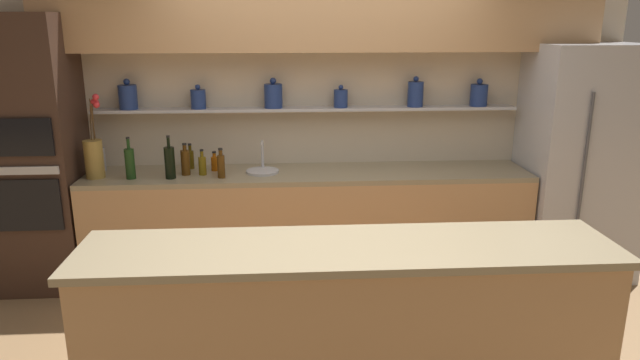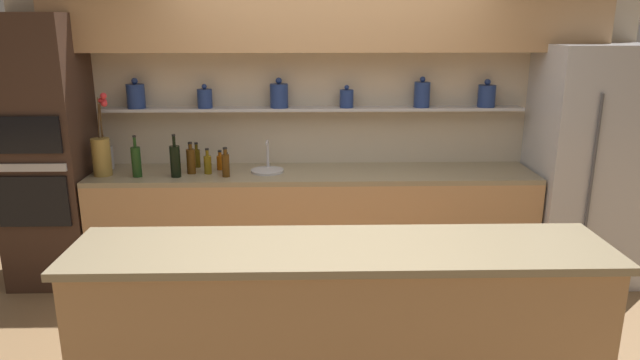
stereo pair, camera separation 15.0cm
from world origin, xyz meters
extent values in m
plane|color=olive|center=(0.00, 0.00, 0.00)|extent=(12.00, 12.00, 0.00)
cube|color=beige|center=(0.00, 1.60, 1.30)|extent=(5.20, 0.10, 2.60)
cube|color=#B7B7BC|center=(-0.12, 1.46, 1.41)|extent=(3.53, 0.18, 0.02)
cylinder|color=navy|center=(-1.58, 1.45, 1.52)|extent=(0.15, 0.15, 0.20)
sphere|color=navy|center=(-1.58, 1.45, 1.64)|extent=(0.05, 0.05, 0.05)
cylinder|color=navy|center=(-1.01, 1.45, 1.50)|extent=(0.12, 0.12, 0.16)
sphere|color=navy|center=(-1.01, 1.45, 1.60)|extent=(0.04, 0.04, 0.04)
cylinder|color=navy|center=(-0.40, 1.45, 1.52)|extent=(0.15, 0.15, 0.20)
sphere|color=navy|center=(-0.40, 1.45, 1.64)|extent=(0.05, 0.05, 0.05)
cylinder|color=navy|center=(0.16, 1.45, 1.49)|extent=(0.12, 0.12, 0.15)
sphere|color=navy|center=(0.16, 1.45, 1.59)|extent=(0.04, 0.04, 0.04)
cylinder|color=navy|center=(0.79, 1.45, 1.52)|extent=(0.13, 0.13, 0.21)
sphere|color=navy|center=(0.79, 1.45, 1.65)|extent=(0.05, 0.05, 0.05)
cylinder|color=navy|center=(1.34, 1.45, 1.51)|extent=(0.15, 0.15, 0.18)
sphere|color=navy|center=(1.34, 1.45, 1.63)|extent=(0.05, 0.05, 0.05)
cube|color=tan|center=(0.00, 1.38, 2.09)|extent=(4.42, 0.34, 0.42)
cube|color=tan|center=(-0.12, 1.24, 0.44)|extent=(3.63, 0.62, 0.88)
cube|color=gray|center=(-0.12, 1.24, 0.90)|extent=(3.63, 0.62, 0.04)
cube|color=tan|center=(0.00, -0.62, 0.49)|extent=(2.68, 0.55, 0.98)
cube|color=gray|center=(0.00, -0.62, 1.00)|extent=(2.74, 0.61, 0.04)
cube|color=#B7B7BC|center=(2.16, 1.20, 0.97)|extent=(0.88, 0.70, 1.95)
cylinder|color=#4C4C51|center=(2.00, 0.83, 1.07)|extent=(0.02, 0.02, 1.07)
cube|color=#3D281E|center=(-2.28, 1.24, 1.09)|extent=(0.65, 0.62, 2.18)
cube|color=black|center=(-2.28, 0.92, 0.78)|extent=(0.55, 0.02, 0.40)
cube|color=black|center=(-2.28, 0.92, 1.30)|extent=(0.55, 0.02, 0.28)
cube|color=#B7B7BC|center=(-2.28, 0.92, 1.05)|extent=(0.57, 0.02, 0.06)
cylinder|color=olive|center=(-1.81, 1.17, 1.07)|extent=(0.15, 0.15, 0.30)
cylinder|color=#4C3319|center=(-1.79, 1.20, 1.36)|extent=(0.02, 0.01, 0.29)
sphere|color=red|center=(-1.77, 1.23, 1.51)|extent=(0.05, 0.05, 0.05)
cylinder|color=#4C3319|center=(-1.79, 1.17, 1.39)|extent=(0.02, 0.09, 0.33)
sphere|color=red|center=(-1.75, 1.18, 1.56)|extent=(0.05, 0.05, 0.05)
cylinder|color=#4C3319|center=(-1.79, 1.18, 1.36)|extent=(0.02, 0.03, 0.27)
sphere|color=red|center=(-1.76, 1.20, 1.49)|extent=(0.05, 0.05, 0.05)
cylinder|color=#4C3319|center=(-1.81, 1.18, 1.37)|extent=(0.04, 0.03, 0.29)
sphere|color=red|center=(-1.78, 1.21, 1.52)|extent=(0.04, 0.04, 0.04)
cylinder|color=#B7B7BC|center=(-0.50, 1.24, 0.93)|extent=(0.27, 0.27, 0.02)
cylinder|color=#B7B7BC|center=(-0.50, 1.34, 1.05)|extent=(0.02, 0.02, 0.22)
cylinder|color=#B7B7BC|center=(-0.50, 1.28, 1.16)|extent=(0.02, 0.12, 0.02)
cylinder|color=brown|center=(-0.98, 1.20, 0.99)|extent=(0.06, 0.06, 0.15)
cylinder|color=brown|center=(-0.98, 1.20, 1.09)|extent=(0.03, 0.03, 0.05)
cylinder|color=black|center=(-0.98, 1.20, 1.12)|extent=(0.03, 0.03, 0.01)
cylinder|color=gray|center=(-1.82, 1.38, 1.02)|extent=(0.07, 0.07, 0.19)
cylinder|color=gray|center=(-1.82, 1.38, 1.14)|extent=(0.03, 0.03, 0.04)
cylinder|color=black|center=(-1.82, 1.38, 1.17)|extent=(0.03, 0.03, 0.01)
cylinder|color=#193814|center=(-1.52, 1.12, 1.04)|extent=(0.07, 0.07, 0.24)
cylinder|color=#193814|center=(-1.52, 1.12, 1.20)|extent=(0.02, 0.02, 0.08)
cylinder|color=black|center=(-1.52, 1.12, 1.25)|extent=(0.03, 0.03, 0.01)
cylinder|color=#4C2D0C|center=(-0.82, 1.10, 1.01)|extent=(0.06, 0.06, 0.18)
cylinder|color=#4C2D0C|center=(-0.82, 1.10, 1.12)|extent=(0.03, 0.03, 0.04)
cylinder|color=black|center=(-0.82, 1.10, 1.15)|extent=(0.03, 0.03, 0.01)
cylinder|color=black|center=(-1.21, 1.11, 1.05)|extent=(0.08, 0.08, 0.25)
cylinder|color=black|center=(-1.21, 1.11, 1.21)|extent=(0.02, 0.02, 0.08)
cylinder|color=black|center=(-1.21, 1.11, 1.26)|extent=(0.03, 0.03, 0.01)
cylinder|color=maroon|center=(-0.83, 1.22, 0.98)|extent=(0.05, 0.05, 0.12)
cylinder|color=maroon|center=(-0.83, 1.22, 1.06)|extent=(0.03, 0.03, 0.04)
cylinder|color=black|center=(-0.83, 1.22, 1.08)|extent=(0.03, 0.03, 0.01)
cylinder|color=#47380A|center=(-1.10, 1.41, 1.00)|extent=(0.06, 0.06, 0.15)
cylinder|color=#47380A|center=(-1.10, 1.41, 1.10)|extent=(0.03, 0.03, 0.05)
cylinder|color=black|center=(-1.10, 1.41, 1.13)|extent=(0.03, 0.03, 0.01)
cylinder|color=#9E4C0A|center=(-0.89, 1.33, 0.98)|extent=(0.06, 0.06, 0.12)
cylinder|color=#9E4C0A|center=(-0.89, 1.33, 1.05)|extent=(0.03, 0.03, 0.04)
cylinder|color=black|center=(-0.89, 1.33, 1.08)|extent=(0.03, 0.03, 0.01)
cylinder|color=#4C2D0C|center=(-1.11, 1.21, 1.02)|extent=(0.07, 0.07, 0.20)
cylinder|color=#4C2D0C|center=(-1.11, 1.21, 1.14)|extent=(0.03, 0.03, 0.04)
cylinder|color=black|center=(-1.11, 1.21, 1.17)|extent=(0.03, 0.03, 0.01)
camera|label=1|loc=(-0.32, -3.29, 2.11)|focal=32.00mm
camera|label=2|loc=(-0.17, -3.30, 2.11)|focal=32.00mm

